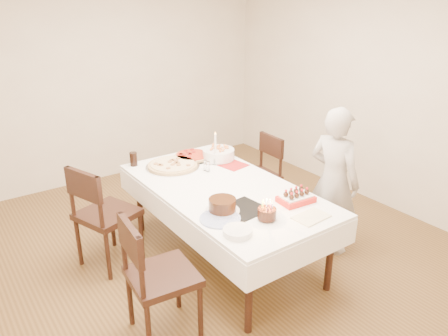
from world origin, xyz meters
TOP-DOWN VIEW (x-y plane):
  - floor at (0.00, 0.00)m, footprint 5.00×5.00m
  - wall_back at (0.00, 2.50)m, footprint 4.50×0.04m
  - wall_right at (2.25, 0.00)m, footprint 0.04×5.00m
  - dining_table at (-0.01, -0.10)m, footprint 1.76×2.39m
  - chair_right_savory at (0.82, 0.42)m, footprint 0.49×0.49m
  - chair_left_savory at (-0.94, 0.46)m, footprint 0.67×0.67m
  - chair_left_dessert at (-0.96, -0.67)m, footprint 0.56×0.56m
  - person at (0.96, -0.57)m, footprint 0.42×0.58m
  - pizza_white at (-0.15, 0.61)m, footprint 0.73×0.73m
  - pizza_pepperoni at (0.15, 0.72)m, footprint 0.45×0.45m
  - red_placemat at (0.39, 0.29)m, footprint 0.29×0.29m
  - pasta_bowl at (0.36, 0.52)m, footprint 0.35×0.35m
  - taper_candle at (0.26, 0.43)m, footprint 0.09×0.09m
  - shaker_pair at (0.08, 0.30)m, footprint 0.12×0.12m
  - cola_glass at (-0.46, 0.88)m, footprint 0.09×0.09m
  - layer_cake at (-0.29, -0.48)m, footprint 0.36×0.36m
  - cake_board at (-0.12, -0.55)m, footprint 0.37×0.37m
  - birthday_cake at (-0.08, -0.80)m, footprint 0.18×0.18m
  - strawberry_box at (0.32, -0.70)m, footprint 0.31×0.22m
  - box_lid at (0.23, -0.98)m, footprint 0.30×0.21m
  - plate_stack at (-0.41, -0.84)m, footprint 0.23×0.23m
  - china_plate at (-0.38, -0.58)m, footprint 0.43×0.43m

SIDE VIEW (x-z plane):
  - floor at x=0.00m, z-range 0.00..0.00m
  - dining_table at x=-0.01m, z-range 0.00..0.75m
  - chair_right_savory at x=0.82m, z-range 0.00..0.93m
  - chair_left_dessert at x=-0.96m, z-range 0.00..1.01m
  - chair_left_savory at x=-0.94m, z-range 0.00..1.03m
  - person at x=0.96m, z-range 0.00..1.47m
  - red_placemat at x=0.39m, z-range 0.75..0.75m
  - cake_board at x=-0.12m, z-range 0.74..0.76m
  - box_lid at x=0.23m, z-range 0.74..0.76m
  - china_plate at x=-0.38m, z-range 0.75..0.76m
  - pizza_white at x=-0.15m, z-range 0.75..0.79m
  - pizza_pepperoni at x=0.15m, z-range 0.75..0.79m
  - plate_stack at x=-0.41m, z-range 0.75..0.80m
  - strawberry_box at x=0.32m, z-range 0.75..0.82m
  - shaker_pair at x=0.08m, z-range 0.75..0.86m
  - layer_cake at x=-0.29m, z-range 0.75..0.86m
  - pasta_bowl at x=0.36m, z-range 0.76..0.87m
  - cola_glass at x=-0.46m, z-range 0.75..0.89m
  - birthday_cake at x=-0.08m, z-range 0.76..0.91m
  - taper_candle at x=0.26m, z-range 0.75..1.10m
  - wall_back at x=0.00m, z-range 0.00..2.70m
  - wall_right at x=2.25m, z-range 0.00..2.70m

